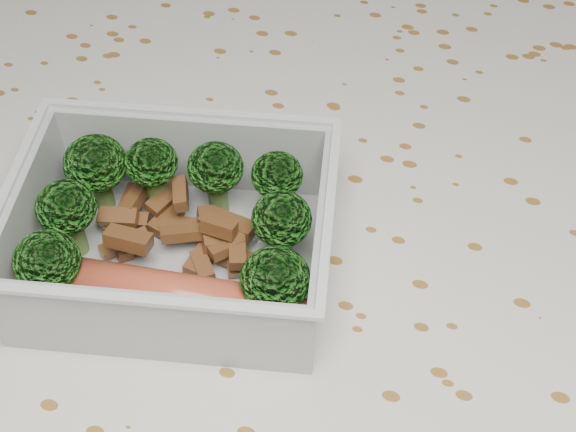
# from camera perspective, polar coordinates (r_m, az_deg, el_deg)

# --- Properties ---
(dining_table) EXTENTS (1.40, 0.90, 0.75)m
(dining_table) POSITION_cam_1_polar(r_m,az_deg,el_deg) (0.56, 0.11, -7.82)
(dining_table) COLOR brown
(dining_table) RESTS_ON ground
(tablecloth) EXTENTS (1.46, 0.96, 0.19)m
(tablecloth) POSITION_cam_1_polar(r_m,az_deg,el_deg) (0.51, 0.12, -4.77)
(tablecloth) COLOR silver
(tablecloth) RESTS_ON dining_table
(lunch_container) EXTENTS (0.20, 0.17, 0.06)m
(lunch_container) POSITION_cam_1_polar(r_m,az_deg,el_deg) (0.46, -8.03, -1.91)
(lunch_container) COLOR silver
(lunch_container) RESTS_ON tablecloth
(broccoli_florets) EXTENTS (0.16, 0.13, 0.05)m
(broccoli_florets) POSITION_cam_1_polar(r_m,az_deg,el_deg) (0.45, -8.33, 0.49)
(broccoli_florets) COLOR #608C3F
(broccoli_florets) RESTS_ON lunch_container
(meat_pile) EXTENTS (0.11, 0.07, 0.03)m
(meat_pile) POSITION_cam_1_polar(r_m,az_deg,el_deg) (0.47, -7.79, -1.03)
(meat_pile) COLOR brown
(meat_pile) RESTS_ON lunch_container
(sausage) EXTENTS (0.16, 0.04, 0.03)m
(sausage) POSITION_cam_1_polar(r_m,az_deg,el_deg) (0.44, -8.48, -5.63)
(sausage) COLOR #BC4B2F
(sausage) RESTS_ON lunch_container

